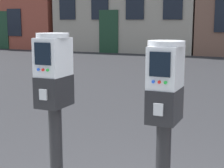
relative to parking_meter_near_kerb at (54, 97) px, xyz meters
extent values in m
cylinder|color=black|center=(0.00, 0.00, -0.51)|extent=(0.09, 0.09, 0.89)
cube|color=black|center=(0.00, 0.00, 0.04)|extent=(0.18, 0.25, 0.21)
cube|color=#A5A8AD|center=(0.00, -0.13, 0.04)|extent=(0.06, 0.01, 0.07)
cube|color=#B7BABF|center=(0.00, 0.00, 0.27)|extent=(0.18, 0.23, 0.25)
cube|color=black|center=(0.00, -0.12, 0.30)|extent=(0.12, 0.01, 0.14)
cylinder|color=blue|center=(-0.04, -0.12, 0.20)|extent=(0.02, 0.01, 0.02)
cylinder|color=red|center=(0.00, -0.12, 0.20)|extent=(0.02, 0.01, 0.02)
cylinder|color=green|center=(0.03, -0.12, 0.20)|extent=(0.02, 0.01, 0.02)
cylinder|color=#B7BABF|center=(0.00, 0.00, 0.41)|extent=(0.22, 0.22, 0.03)
cube|color=black|center=(0.76, 0.00, 0.02)|extent=(0.18, 0.25, 0.20)
cube|color=#A5A8AD|center=(0.75, -0.13, 0.02)|extent=(0.06, 0.01, 0.07)
cube|color=#B7BABF|center=(0.76, 0.00, 0.24)|extent=(0.18, 0.23, 0.25)
cube|color=black|center=(0.75, -0.12, 0.27)|extent=(0.12, 0.01, 0.14)
cylinder|color=blue|center=(0.72, -0.12, 0.17)|extent=(0.02, 0.01, 0.02)
cylinder|color=red|center=(0.75, -0.12, 0.17)|extent=(0.02, 0.01, 0.02)
cylinder|color=green|center=(0.79, -0.12, 0.17)|extent=(0.02, 0.01, 0.02)
cylinder|color=#B7BABF|center=(0.76, 0.00, 0.38)|extent=(0.22, 0.22, 0.03)
cube|color=black|center=(-11.30, 14.27, 0.39)|extent=(0.90, 0.06, 1.48)
cube|color=#193823|center=(-12.25, 14.27, -0.04)|extent=(1.00, 0.07, 2.10)
cube|color=black|center=(-7.94, 14.27, 1.34)|extent=(0.90, 0.06, 1.60)
cube|color=black|center=(-6.11, 14.27, 1.34)|extent=(0.90, 0.06, 1.60)
cube|color=black|center=(-4.29, 14.27, 1.34)|extent=(0.90, 0.06, 1.60)
cube|color=black|center=(-2.47, 14.27, 1.34)|extent=(0.90, 0.06, 1.60)
cube|color=#193823|center=(-5.64, 14.27, -0.04)|extent=(1.00, 0.07, 2.10)
camera|label=1|loc=(1.25, -2.01, 0.51)|focal=56.88mm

